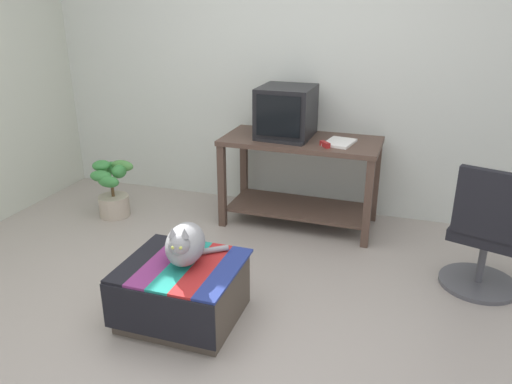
# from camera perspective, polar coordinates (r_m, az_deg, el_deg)

# --- Properties ---
(ground_plane) EXTENTS (14.00, 14.00, 0.00)m
(ground_plane) POSITION_cam_1_polar(r_m,az_deg,el_deg) (3.16, -5.68, -14.67)
(ground_plane) COLOR #9E9389
(back_wall) EXTENTS (8.00, 0.10, 2.60)m
(back_wall) POSITION_cam_1_polar(r_m,az_deg,el_deg) (4.54, 4.44, 14.24)
(back_wall) COLOR silver
(back_wall) RESTS_ON ground_plane
(desk) EXTENTS (1.31, 0.64, 0.77)m
(desk) POSITION_cam_1_polar(r_m,az_deg,el_deg) (4.24, 5.12, 2.89)
(desk) COLOR #4C382D
(desk) RESTS_ON ground_plane
(tv_monitor) EXTENTS (0.44, 0.49, 0.42)m
(tv_monitor) POSITION_cam_1_polar(r_m,az_deg,el_deg) (4.20, 3.51, 9.14)
(tv_monitor) COLOR black
(tv_monitor) RESTS_ON desk
(keyboard) EXTENTS (0.41, 0.19, 0.02)m
(keyboard) POSITION_cam_1_polar(r_m,az_deg,el_deg) (4.07, 2.97, 5.96)
(keyboard) COLOR black
(keyboard) RESTS_ON desk
(book) EXTENTS (0.25, 0.31, 0.02)m
(book) POSITION_cam_1_polar(r_m,az_deg,el_deg) (4.06, 9.59, 5.64)
(book) COLOR white
(book) RESTS_ON desk
(ottoman_with_blanket) EXTENTS (0.70, 0.64, 0.37)m
(ottoman_with_blanket) POSITION_cam_1_polar(r_m,az_deg,el_deg) (3.12, -8.43, -11.20)
(ottoman_with_blanket) COLOR #4C4238
(ottoman_with_blanket) RESTS_ON ground_plane
(cat) EXTENTS (0.35, 0.42, 0.29)m
(cat) POSITION_cam_1_polar(r_m,az_deg,el_deg) (2.98, -8.15, -5.93)
(cat) COLOR gray
(cat) RESTS_ON ottoman_with_blanket
(potted_plant) EXTENTS (0.37, 0.35, 0.52)m
(potted_plant) POSITION_cam_1_polar(r_m,az_deg,el_deg) (4.64, -16.20, 0.36)
(potted_plant) COLOR #B7A893
(potted_plant) RESTS_ON ground_plane
(office_chair) EXTENTS (0.53, 0.53, 0.89)m
(office_chair) POSITION_cam_1_polar(r_m,az_deg,el_deg) (3.61, 24.81, -4.81)
(office_chair) COLOR #4C4C51
(office_chair) RESTS_ON ground_plane
(stapler) EXTENTS (0.10, 0.11, 0.04)m
(stapler) POSITION_cam_1_polar(r_m,az_deg,el_deg) (3.95, 7.94, 5.46)
(stapler) COLOR #A31E1E
(stapler) RESTS_ON desk
(pen) EXTENTS (0.07, 0.13, 0.01)m
(pen) POSITION_cam_1_polar(r_m,az_deg,el_deg) (4.17, 9.98, 5.95)
(pen) COLOR #2351B2
(pen) RESTS_ON desk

